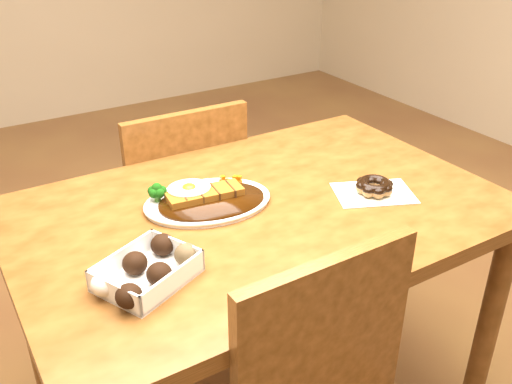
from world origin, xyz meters
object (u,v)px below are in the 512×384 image
donut_box (147,270)px  katsu_curry_plate (205,199)px  chair_far (177,210)px  table (260,239)px  pon_de_ring (374,187)px

donut_box → katsu_curry_plate: bearing=42.5°
chair_far → katsu_curry_plate: 0.55m
katsu_curry_plate → donut_box: size_ratio=1.52×
chair_far → donut_box: chair_far is taller
katsu_curry_plate → donut_box: 0.33m
table → donut_box: 0.40m
table → chair_far: 0.56m
pon_de_ring → table: bearing=161.1°
katsu_curry_plate → donut_box: bearing=-137.5°
table → chair_far: bearing=90.3°
table → chair_far: (-0.00, 0.53, -0.17)m
donut_box → pon_de_ring: 0.64m
pon_de_ring → donut_box: bearing=-176.0°
katsu_curry_plate → pon_de_ring: size_ratio=1.47×
katsu_curry_plate → table: bearing=-35.0°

